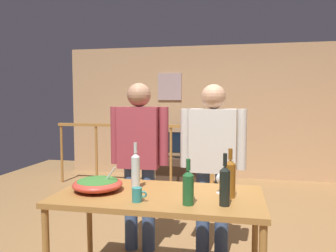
{
  "coord_description": "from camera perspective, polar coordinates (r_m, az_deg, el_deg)",
  "views": [
    {
      "loc": [
        0.34,
        -3.15,
        1.51
      ],
      "look_at": [
        -0.21,
        -0.44,
        1.28
      ],
      "focal_mm": 34.87,
      "sensor_mm": 36.0,
      "label": 1
    }
  ],
  "objects": [
    {
      "name": "ground_plane",
      "position": [
        3.51,
        5.16,
        -20.87
      ],
      "size": [
        8.42,
        8.42,
        0.0
      ],
      "primitive_type": "plane",
      "color": "olive"
    },
    {
      "name": "wine_glass",
      "position": [
        2.54,
        9.25,
        -9.22
      ],
      "size": [
        0.08,
        0.08,
        0.16
      ],
      "color": "silver",
      "rests_on": "serving_table"
    },
    {
      "name": "wine_bottle_amber",
      "position": [
        2.44,
        10.8,
        -8.82
      ],
      "size": [
        0.08,
        0.08,
        0.36
      ],
      "color": "brown",
      "rests_on": "serving_table"
    },
    {
      "name": "tv_console",
      "position": [
        6.25,
        2.24,
        -7.42
      ],
      "size": [
        0.9,
        0.4,
        0.41
      ],
      "primitive_type": "cube",
      "color": "#38281E",
      "rests_on": "ground_plane"
    },
    {
      "name": "salad_bowl",
      "position": [
        2.65,
        -12.21,
        -9.81
      ],
      "size": [
        0.39,
        0.39,
        0.2
      ],
      "color": "#CC3D2D",
      "rests_on": "serving_table"
    },
    {
      "name": "person_standing_right",
      "position": [
        3.11,
        7.83,
        -5.1
      ],
      "size": [
        0.62,
        0.23,
        1.65
      ],
      "rotation": [
        0.0,
        0.0,
        3.12
      ],
      "color": "#3D5684",
      "rests_on": "ground_plane"
    },
    {
      "name": "mug_teal",
      "position": [
        2.33,
        -5.37,
        -11.86
      ],
      "size": [
        0.11,
        0.07,
        0.1
      ],
      "color": "teal",
      "rests_on": "serving_table"
    },
    {
      "name": "wine_bottle_dark",
      "position": [
        2.25,
        9.89,
        -10.08
      ],
      "size": [
        0.07,
        0.07,
        0.36
      ],
      "color": "black",
      "rests_on": "serving_table"
    },
    {
      "name": "person_standing_left",
      "position": [
        3.24,
        -5.03,
        -4.59
      ],
      "size": [
        0.58,
        0.23,
        1.67
      ],
      "rotation": [
        0.0,
        0.0,
        3.16
      ],
      "color": "#3D5684",
      "rests_on": "ground_plane"
    },
    {
      "name": "serving_table",
      "position": [
        2.55,
        -1.61,
        -13.33
      ],
      "size": [
        1.55,
        0.78,
        0.8
      ],
      "color": "#9E6B33",
      "rests_on": "ground_plane"
    },
    {
      "name": "framed_picture",
      "position": [
        6.45,
        0.3,
        6.89
      ],
      "size": [
        0.47,
        0.03,
        0.53
      ],
      "primitive_type": "cube",
      "color": "#A58C8D"
    },
    {
      "name": "wine_bottle_clear",
      "position": [
        2.64,
        -5.69,
        -7.64
      ],
      "size": [
        0.07,
        0.07,
        0.37
      ],
      "color": "silver",
      "rests_on": "serving_table"
    },
    {
      "name": "back_wall",
      "position": [
        6.4,
        8.41,
        2.45
      ],
      "size": [
        5.96,
        0.1,
        2.54
      ],
      "primitive_type": "cube",
      "color": "tan",
      "rests_on": "ground_plane"
    },
    {
      "name": "wine_bottle_green",
      "position": [
        2.24,
        3.55,
        -10.52
      ],
      "size": [
        0.08,
        0.08,
        0.31
      ],
      "color": "#1E5628",
      "rests_on": "serving_table"
    },
    {
      "name": "flat_screen_tv",
      "position": [
        6.14,
        2.21,
        -2.99
      ],
      "size": [
        0.68,
        0.12,
        0.49
      ],
      "color": "black",
      "rests_on": "tv_console"
    },
    {
      "name": "stair_railing",
      "position": [
        5.57,
        -1.34,
        -3.64
      ],
      "size": [
        2.79,
        0.1,
        1.14
      ],
      "color": "#9E6B33",
      "rests_on": "ground_plane"
    }
  ]
}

